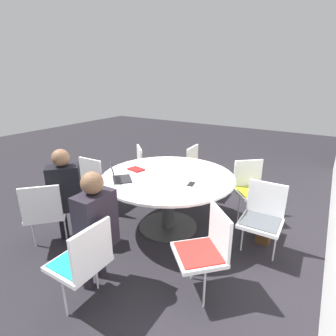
% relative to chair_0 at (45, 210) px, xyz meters
% --- Properties ---
extents(ground_plane, '(16.00, 16.00, 0.00)m').
position_rel_chair_0_xyz_m(ground_plane, '(-1.15, 0.97, -0.50)').
color(ground_plane, black).
extents(conference_table, '(1.71, 1.71, 0.76)m').
position_rel_chair_0_xyz_m(conference_table, '(-1.15, 0.97, 0.10)').
color(conference_table, '#333333').
rests_on(conference_table, ground_plane).
extents(chair_0, '(0.61, 0.61, 0.84)m').
position_rel_chair_0_xyz_m(chair_0, '(0.00, 0.00, 0.00)').
color(chair_0, white).
rests_on(chair_0, ground_plane).
extents(chair_1, '(0.45, 0.43, 0.84)m').
position_rel_chair_0_xyz_m(chair_1, '(0.35, 1.05, 0.00)').
color(chair_1, white).
rests_on(chair_1, ground_plane).
extents(chair_2, '(0.61, 0.61, 0.84)m').
position_rel_chair_0_xyz_m(chair_2, '(-0.35, 1.87, 0.00)').
color(chair_2, white).
rests_on(chair_2, ground_plane).
extents(chair_3, '(0.43, 0.45, 0.84)m').
position_rel_chair_0_xyz_m(chair_3, '(-1.23, 2.16, 0.00)').
color(chair_3, white).
rests_on(chair_3, ground_plane).
extents(chair_4, '(0.61, 0.61, 0.84)m').
position_rel_chair_0_xyz_m(chair_4, '(-1.98, 1.83, 0.00)').
color(chair_4, white).
rests_on(chair_4, ground_plane).
extents(chair_5, '(0.46, 0.44, 0.84)m').
position_rel_chair_0_xyz_m(chair_5, '(-2.34, 0.84, 0.00)').
color(chair_5, white).
rests_on(chair_5, ground_plane).
extents(chair_6, '(0.61, 0.61, 0.84)m').
position_rel_chair_0_xyz_m(chair_6, '(-1.92, 0.05, 0.00)').
color(chair_6, white).
rests_on(chair_6, ground_plane).
extents(chair_7, '(0.43, 0.45, 0.84)m').
position_rel_chair_0_xyz_m(chair_7, '(-1.04, -0.23, 0.00)').
color(chair_7, white).
rests_on(chair_7, ground_plane).
extents(person_0, '(0.41, 0.41, 1.19)m').
position_rel_chair_0_xyz_m(person_0, '(-0.23, 0.10, 0.20)').
color(person_0, black).
rests_on(person_0, ground_plane).
extents(person_1, '(0.36, 0.26, 1.19)m').
position_rel_chair_0_xyz_m(person_1, '(0.11, 0.97, 0.20)').
color(person_1, '#231E28').
rests_on(person_1, ground_plane).
extents(laptop, '(0.36, 0.37, 0.21)m').
position_rel_chair_0_xyz_m(laptop, '(-0.68, 0.54, 0.31)').
color(laptop, '#232326').
rests_on(laptop, conference_table).
extents(spiral_notebook, '(0.19, 0.23, 0.02)m').
position_rel_chair_0_xyz_m(spiral_notebook, '(-1.09, 0.49, 0.27)').
color(spiral_notebook, maroon).
rests_on(spiral_notebook, conference_table).
extents(cell_phone, '(0.15, 0.10, 0.01)m').
position_rel_chair_0_xyz_m(cell_phone, '(-1.04, 1.36, 0.26)').
color(cell_phone, black).
rests_on(cell_phone, conference_table).
extents(handbag, '(0.36, 0.16, 0.28)m').
position_rel_chair_0_xyz_m(handbag, '(-1.58, 2.16, -0.36)').
color(handbag, '#513319').
rests_on(handbag, ground_plane).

